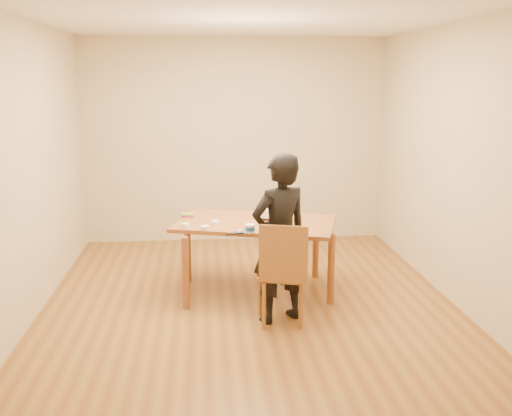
{
  "coord_description": "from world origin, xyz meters",
  "views": [
    {
      "loc": [
        -0.42,
        -5.34,
        2.15
      ],
      "look_at": [
        0.09,
        0.17,
        0.9
      ],
      "focal_mm": 40.0,
      "sensor_mm": 36.0,
      "label": 1
    }
  ],
  "objects": [
    {
      "name": "person",
      "position": [
        0.24,
        -0.51,
        0.77
      ],
      "size": [
        0.66,
        0.57,
        1.54
      ],
      "primitive_type": "imported",
      "rotation": [
        0.0,
        0.0,
        3.58
      ],
      "color": "black",
      "rests_on": "floor"
    },
    {
      "name": "ramekin_multi",
      "position": [
        -0.61,
        0.06,
        0.77
      ],
      "size": [
        0.08,
        0.08,
        0.04
      ],
      "primitive_type": "cylinder",
      "color": "white",
      "rests_on": "dining_table"
    },
    {
      "name": "room_shell",
      "position": [
        0.0,
        0.34,
        1.35
      ],
      "size": [
        4.0,
        4.5,
        2.7
      ],
      "color": "brown",
      "rests_on": "ground"
    },
    {
      "name": "cake",
      "position": [
        0.24,
        0.36,
        0.8
      ],
      "size": [
        0.21,
        0.21,
        0.07
      ],
      "primitive_type": "cylinder",
      "color": "white",
      "rests_on": "cake_plate"
    },
    {
      "name": "frosting_lid",
      "position": [
        -0.1,
        -0.18,
        0.75
      ],
      "size": [
        0.09,
        0.09,
        0.01
      ],
      "primitive_type": "cylinder",
      "color": "#1B3DB0",
      "rests_on": "dining_table"
    },
    {
      "name": "ramekin_yellow",
      "position": [
        -0.32,
        0.15,
        0.77
      ],
      "size": [
        0.07,
        0.07,
        0.04
      ],
      "primitive_type": "cylinder",
      "color": "white",
      "rests_on": "dining_table"
    },
    {
      "name": "frosting_tub",
      "position": [
        -0.0,
        -0.2,
        0.79
      ],
      "size": [
        0.09,
        0.09,
        0.08
      ],
      "primitive_type": "cylinder",
      "color": "white",
      "rests_on": "dining_table"
    },
    {
      "name": "ramekin_green",
      "position": [
        -0.42,
        -0.07,
        0.77
      ],
      "size": [
        0.08,
        0.08,
        0.04
      ],
      "primitive_type": "cylinder",
      "color": "white",
      "rests_on": "dining_table"
    },
    {
      "name": "candy_box_pink",
      "position": [
        -0.6,
        0.48,
        0.76
      ],
      "size": [
        0.13,
        0.08,
        0.02
      ],
      "primitive_type": "cube",
      "rotation": [
        0.0,
        0.0,
        -0.17
      ],
      "color": "#C62E6C",
      "rests_on": "dining_table"
    },
    {
      "name": "frosting_dollop",
      "position": [
        -0.1,
        -0.18,
        0.77
      ],
      "size": [
        0.04,
        0.04,
        0.02
      ],
      "primitive_type": "ellipsoid",
      "color": "white",
      "rests_on": "frosting_lid"
    },
    {
      "name": "dining_chair",
      "position": [
        0.24,
        -0.55,
        0.45
      ],
      "size": [
        0.47,
        0.47,
        0.04
      ],
      "primitive_type": "cube",
      "rotation": [
        0.0,
        0.0,
        -0.28
      ],
      "color": "brown",
      "rests_on": "floor"
    },
    {
      "name": "spatula",
      "position": [
        -0.15,
        -0.26,
        0.75
      ],
      "size": [
        0.17,
        0.06,
        0.01
      ],
      "primitive_type": "cube",
      "rotation": [
        0.0,
        0.0,
        0.26
      ],
      "color": "black",
      "rests_on": "dining_table"
    },
    {
      "name": "candy_box_green",
      "position": [
        -0.6,
        0.48,
        0.78
      ],
      "size": [
        0.12,
        0.07,
        0.02
      ],
      "primitive_type": "cube",
      "rotation": [
        0.0,
        0.0,
        0.07
      ],
      "color": "green",
      "rests_on": "candy_box_pink"
    },
    {
      "name": "frosting_dome",
      "position": [
        0.24,
        0.36,
        0.85
      ],
      "size": [
        0.21,
        0.21,
        0.03
      ],
      "primitive_type": "ellipsoid",
      "color": "white",
      "rests_on": "cake"
    },
    {
      "name": "dining_table",
      "position": [
        0.09,
        0.22,
        0.73
      ],
      "size": [
        1.76,
        1.33,
        0.04
      ],
      "primitive_type": "cube",
      "rotation": [
        0.0,
        0.0,
        -0.28
      ],
      "color": "brown",
      "rests_on": "floor"
    },
    {
      "name": "cake_plate",
      "position": [
        0.24,
        0.36,
        0.76
      ],
      "size": [
        0.26,
        0.26,
        0.02
      ],
      "primitive_type": "cylinder",
      "color": "red",
      "rests_on": "dining_table"
    }
  ]
}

